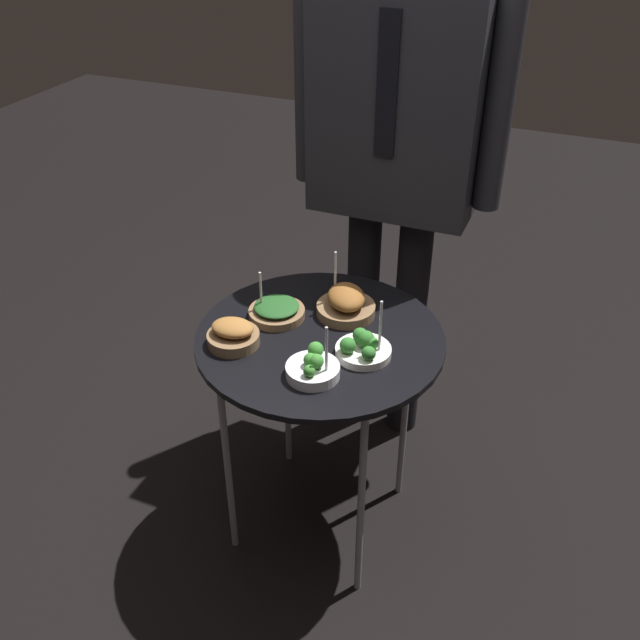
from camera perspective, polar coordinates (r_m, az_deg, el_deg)
ground_plane at (r=2.37m, az=0.00°, el=-15.40°), size 8.00×8.00×0.00m
serving_cart at (r=1.92m, az=0.00°, el=-2.53°), size 0.67×0.67×0.71m
bowl_roast_front_right at (r=1.96m, az=2.09°, el=1.33°), size 0.16×0.17×0.18m
bowl_broccoli_front_center at (r=1.74m, az=-0.56°, el=-3.82°), size 0.13×0.13×0.16m
bowl_roast_near_rim at (r=1.86m, az=-6.97°, el=-1.17°), size 0.14×0.14×0.07m
bowl_spinach_front_left at (r=1.96m, az=-3.49°, el=0.76°), size 0.16×0.16×0.14m
bowl_broccoli_back_left at (r=1.81m, az=3.45°, el=-2.22°), size 0.14×0.14×0.17m
waiter_figure at (r=2.15m, az=6.18°, el=14.82°), size 0.64×0.24×1.74m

